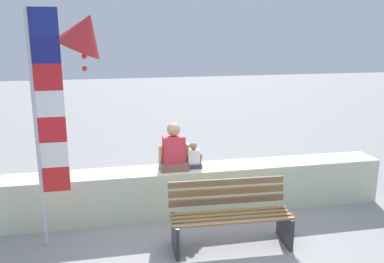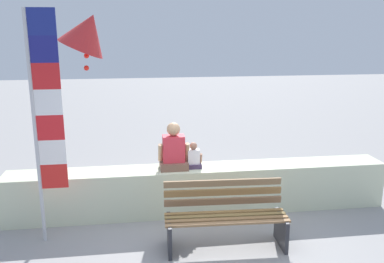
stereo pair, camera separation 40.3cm
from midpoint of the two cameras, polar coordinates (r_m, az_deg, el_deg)
ground_plane at (r=6.12m, az=4.64°, el=-14.76°), size 40.00×40.00×0.00m
seawall_ledge at (r=6.86m, az=2.83°, el=-7.93°), size 6.15×0.56×0.76m
park_bench at (r=5.85m, az=6.60°, el=-11.63°), size 1.69×0.68×0.88m
person_adult at (r=6.57m, az=-0.78°, el=-2.70°), size 0.49×0.36×0.75m
person_child at (r=6.66m, az=1.94°, el=-3.65°), size 0.28×0.20×0.42m
flag_banner at (r=5.77m, az=-17.89°, el=2.38°), size 0.40×0.05×3.20m
kite_red at (r=6.89m, az=-12.63°, el=13.21°), size 0.94×0.77×1.00m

